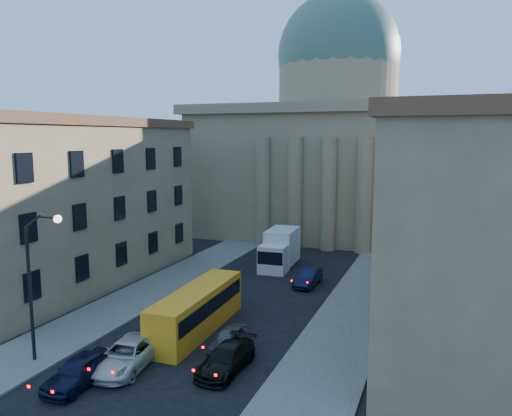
% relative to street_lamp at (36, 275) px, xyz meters
% --- Properties ---
extents(sidewalk_left, '(5.00, 60.00, 0.15)m').
position_rel_street_lamp_xyz_m(sidewalk_left, '(-1.53, 10.00, -5.21)').
color(sidewalk_left, '#57554F').
rests_on(sidewalk_left, ground).
extents(sidewalk_right, '(5.00, 60.00, 0.15)m').
position_rel_street_lamp_xyz_m(sidewalk_right, '(15.47, 10.00, -5.21)').
color(sidewalk_right, '#57554F').
rests_on(sidewalk_right, ground).
extents(church, '(68.02, 28.76, 36.60)m').
position_rel_street_lamp_xyz_m(church, '(6.97, 47.47, 6.59)').
color(church, '#7E6C4D').
rests_on(church, ground).
extents(building_left, '(11.60, 26.60, 14.70)m').
position_rel_street_lamp_xyz_m(building_left, '(-10.03, 14.00, 2.14)').
color(building_left, tan).
rests_on(building_left, ground).
extents(building_right, '(11.60, 26.60, 14.70)m').
position_rel_street_lamp_xyz_m(building_right, '(23.97, 14.00, 2.14)').
color(building_right, tan).
rests_on(building_right, ground).
extents(street_lamp, '(2.62, 0.44, 8.83)m').
position_rel_street_lamp_xyz_m(street_lamp, '(0.00, 0.00, 0.00)').
color(street_lamp, black).
rests_on(street_lamp, ground).
extents(car_left_near, '(1.89, 4.63, 1.57)m').
position_rel_street_lamp_xyz_m(car_left_near, '(3.81, -1.24, -4.50)').
color(car_left_near, black).
rests_on(car_left_near, ground).
extents(car_left_mid, '(3.10, 5.72, 1.52)m').
position_rel_street_lamp_xyz_m(car_left_mid, '(4.98, 1.29, -4.52)').
color(car_left_mid, silver).
rests_on(car_left_mid, ground).
extents(car_right_mid, '(2.19, 4.97, 1.42)m').
position_rel_street_lamp_xyz_m(car_right_mid, '(10.40, 2.97, -4.58)').
color(car_right_mid, black).
rests_on(car_right_mid, ground).
extents(car_right_far, '(1.59, 3.87, 1.31)m').
position_rel_street_lamp_xyz_m(car_right_far, '(9.35, 5.71, -4.63)').
color(car_right_far, '#4A4A4E').
rests_on(car_right_far, ground).
extents(car_right_distant, '(1.66, 4.55, 1.49)m').
position_rel_street_lamp_xyz_m(car_right_distant, '(10.47, 20.40, -4.54)').
color(car_right_distant, black).
rests_on(car_right_distant, ground).
extents(city_bus, '(2.66, 10.36, 2.90)m').
position_rel_street_lamp_xyz_m(city_bus, '(6.17, 7.63, -3.73)').
color(city_bus, '#FDA21C').
rests_on(city_bus, ground).
extents(box_truck, '(2.94, 6.86, 3.70)m').
position_rel_street_lamp_xyz_m(box_truck, '(6.16, 25.46, -3.53)').
color(box_truck, silver).
rests_on(box_truck, ground).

